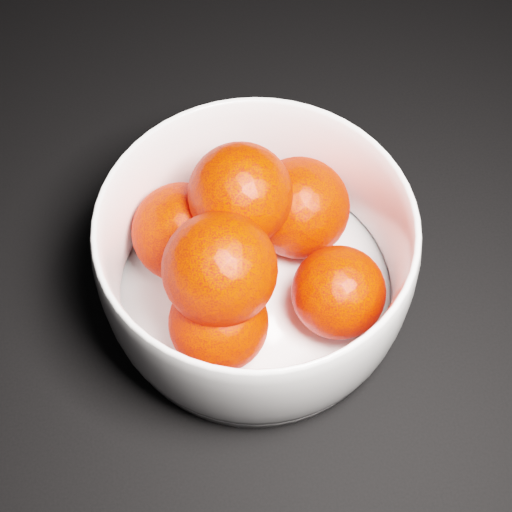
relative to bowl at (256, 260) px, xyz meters
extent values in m
cylinder|color=white|center=(0.00, 0.00, -0.05)|extent=(0.23, 0.23, 0.01)
sphere|color=red|center=(0.04, 0.05, -0.01)|extent=(0.08, 0.08, 0.08)
sphere|color=red|center=(-0.05, 0.04, -0.01)|extent=(0.08, 0.08, 0.08)
sphere|color=red|center=(-0.03, -0.05, -0.01)|extent=(0.08, 0.08, 0.08)
sphere|color=red|center=(0.06, -0.03, -0.01)|extent=(0.07, 0.07, 0.07)
sphere|color=red|center=(-0.01, 0.04, 0.04)|extent=(0.08, 0.08, 0.08)
sphere|color=red|center=(-0.03, -0.03, 0.04)|extent=(0.08, 0.08, 0.08)
camera|label=1|loc=(-0.04, -0.28, 0.48)|focal=50.00mm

